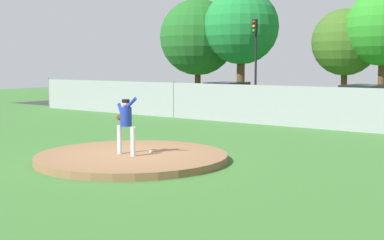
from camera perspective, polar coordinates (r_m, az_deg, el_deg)
ground_plane at (r=19.70m, az=5.60°, el=-1.86°), size 80.00×80.00×0.00m
asphalt_strip at (r=27.27m, az=14.93°, el=0.18°), size 44.00×7.00×0.01m
pitchers_mound at (r=14.95m, az=-6.49°, el=-4.02°), size 5.37×5.37×0.20m
pitcher_youth at (r=14.66m, az=-7.16°, el=-0.06°), size 0.82×0.32×1.62m
baseball at (r=15.01m, az=-4.49°, el=-3.43°), size 0.07×0.07×0.07m
chainlink_fence at (r=23.09m, az=10.79°, el=1.44°), size 32.90×0.07×1.87m
parked_car_slate at (r=26.91m, az=18.04°, el=1.74°), size 1.98×4.45×1.70m
parked_car_charcoal at (r=30.41m, az=3.79°, el=2.47°), size 1.95×4.74×1.66m
traffic_cone_orange at (r=26.68m, az=3.91°, el=0.81°), size 0.40×0.40×0.55m
traffic_light_near at (r=34.05m, az=6.83°, el=7.74°), size 0.28×0.46×5.50m
tree_broad_left at (r=40.56m, az=0.63°, el=8.91°), size 5.76×5.76×7.60m
tree_bushy_near at (r=38.55m, az=5.32°, el=9.97°), size 5.39×5.39×8.06m
tree_leaning_west at (r=38.10m, az=16.18°, el=8.05°), size 4.58×4.58×6.47m
tree_slender_far at (r=37.03m, az=19.92°, el=9.30°), size 4.95×4.95×7.51m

